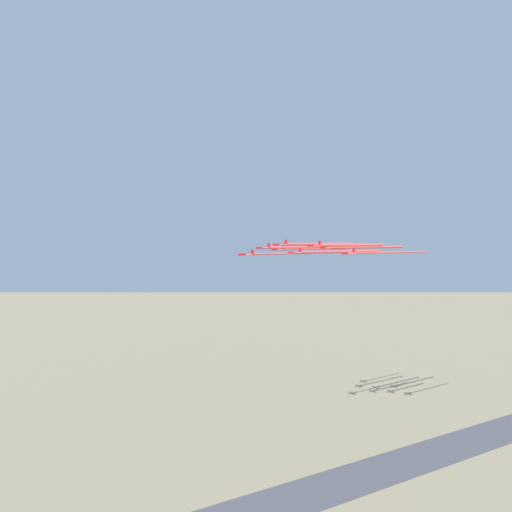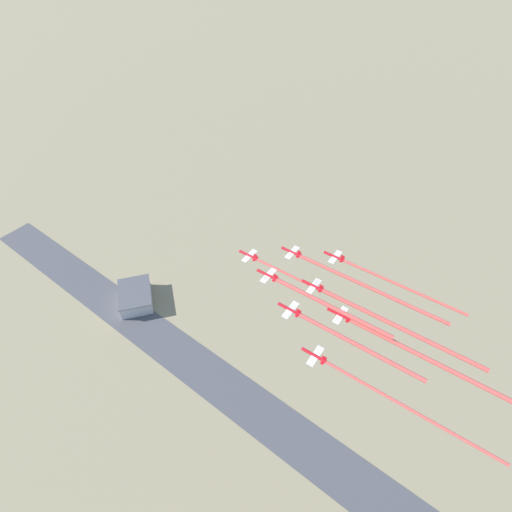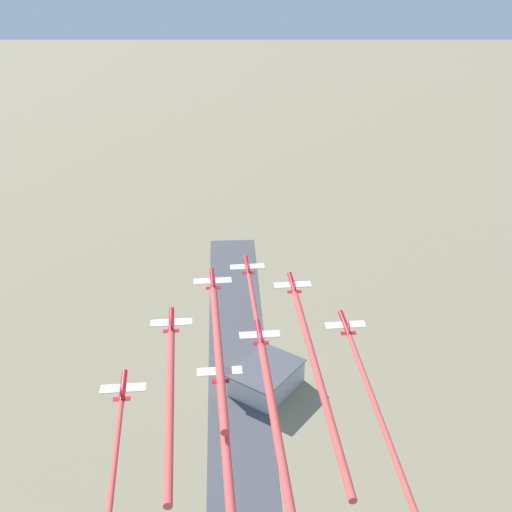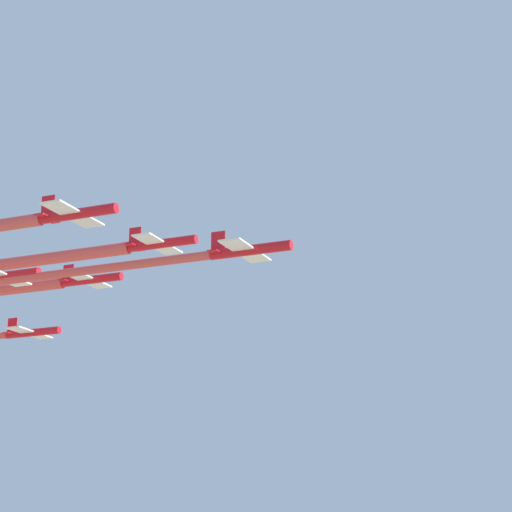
{
  "view_description": "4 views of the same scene",
  "coord_description": "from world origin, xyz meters",
  "px_view_note": "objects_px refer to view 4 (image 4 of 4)",
  "views": [
    {
      "loc": [
        -8.39,
        -120.15,
        129.28
      ],
      "look_at": [
        -46.53,
        56.95,
        122.42
      ],
      "focal_mm": 28.0,
      "sensor_mm": 36.0,
      "label": 1
    },
    {
      "loc": [
        50.87,
        33.83,
        225.51
      ],
      "look_at": [
        -47.49,
        59.85,
        125.98
      ],
      "focal_mm": 28.0,
      "sensor_mm": 36.0,
      "label": 2
    },
    {
      "loc": [
        57.84,
        137.36,
        196.56
      ],
      "look_at": [
        -57.7,
        55.89,
        122.15
      ],
      "focal_mm": 50.0,
      "sensor_mm": 36.0,
      "label": 3
    },
    {
      "loc": [
        -128.81,
        95.81,
        96.76
      ],
      "look_at": [
        -45.33,
        54.36,
        124.71
      ],
      "focal_mm": 70.0,
      "sensor_mm": 36.0,
      "label": 4
    }
  ],
  "objects_px": {
    "jet_2": "(75,214)",
    "jet_4": "(4,276)",
    "jet_0": "(247,250)",
    "jet_6": "(31,332)",
    "jet_1": "(159,244)",
    "jet_3": "(89,280)"
  },
  "relations": [
    {
      "from": "jet_4",
      "to": "jet_0",
      "type": "bearing_deg",
      "value": 90.0
    },
    {
      "from": "jet_2",
      "to": "jet_3",
      "type": "relative_size",
      "value": 1.0
    },
    {
      "from": "jet_2",
      "to": "jet_4",
      "type": "bearing_deg",
      "value": -120.47
    },
    {
      "from": "jet_0",
      "to": "jet_2",
      "type": "relative_size",
      "value": 1.0
    },
    {
      "from": "jet_6",
      "to": "jet_0",
      "type": "bearing_deg",
      "value": 59.53
    },
    {
      "from": "jet_2",
      "to": "jet_3",
      "type": "bearing_deg",
      "value": -150.46
    },
    {
      "from": "jet_0",
      "to": "jet_6",
      "type": "relative_size",
      "value": 1.0
    },
    {
      "from": "jet_0",
      "to": "jet_6",
      "type": "bearing_deg",
      "value": -120.47
    },
    {
      "from": "jet_1",
      "to": "jet_3",
      "type": "bearing_deg",
      "value": -120.47
    },
    {
      "from": "jet_3",
      "to": "jet_4",
      "type": "height_order",
      "value": "jet_3"
    },
    {
      "from": "jet_0",
      "to": "jet_1",
      "type": "relative_size",
      "value": 1.0
    },
    {
      "from": "jet_0",
      "to": "jet_2",
      "type": "distance_m",
      "value": 15.8
    },
    {
      "from": "jet_2",
      "to": "jet_6",
      "type": "distance_m",
      "value": 41.45
    },
    {
      "from": "jet_1",
      "to": "jet_3",
      "type": "relative_size",
      "value": 1.0
    },
    {
      "from": "jet_2",
      "to": "jet_4",
      "type": "distance_m",
      "value": 15.72
    },
    {
      "from": "jet_1",
      "to": "jet_2",
      "type": "bearing_deg",
      "value": 0.0
    },
    {
      "from": "jet_4",
      "to": "jet_3",
      "type": "bearing_deg",
      "value": 180.0
    },
    {
      "from": "jet_0",
      "to": "jet_3",
      "type": "height_order",
      "value": "jet_3"
    },
    {
      "from": "jet_2",
      "to": "jet_6",
      "type": "height_order",
      "value": "jet_2"
    },
    {
      "from": "jet_3",
      "to": "jet_6",
      "type": "distance_m",
      "value": 15.94
    },
    {
      "from": "jet_1",
      "to": "jet_0",
      "type": "bearing_deg",
      "value": 59.53
    },
    {
      "from": "jet_0",
      "to": "jet_2",
      "type": "height_order",
      "value": "jet_2"
    }
  ]
}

